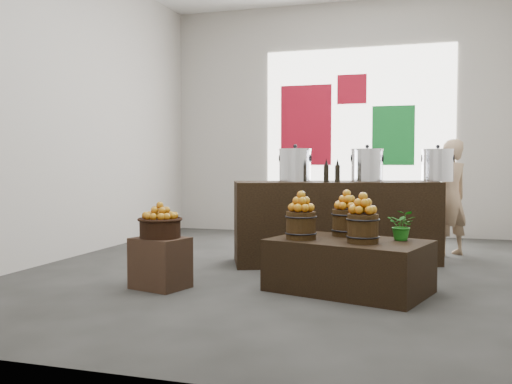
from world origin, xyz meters
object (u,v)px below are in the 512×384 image
(crate, at_px, (160,263))
(stock_pot_center, at_px, (367,166))
(display_table, at_px, (348,266))
(stock_pot_left, at_px, (295,166))
(counter, at_px, (335,222))
(stock_pot_right, at_px, (438,166))
(shopper, at_px, (450,198))
(wicker_basket, at_px, (160,229))

(crate, bearing_deg, stock_pot_center, 48.95)
(display_table, distance_m, stock_pot_left, 1.85)
(crate, distance_m, counter, 2.41)
(display_table, height_order, stock_pot_center, stock_pot_center)
(crate, height_order, counter, counter)
(stock_pot_center, bearing_deg, stock_pot_right, 21.67)
(display_table, height_order, shopper, shopper)
(wicker_basket, bearing_deg, display_table, 12.30)
(counter, height_order, stock_pot_left, stock_pot_left)
(shopper, bearing_deg, wicker_basket, 4.00)
(stock_pot_center, distance_m, shopper, 1.40)
(stock_pot_left, bearing_deg, stock_pot_center, 21.67)
(wicker_basket, height_order, stock_pot_right, stock_pot_right)
(stock_pot_center, bearing_deg, shopper, 41.07)
(shopper, bearing_deg, display_table, 26.24)
(stock_pot_left, height_order, stock_pot_right, same)
(crate, bearing_deg, stock_pot_right, 42.30)
(crate, xyz_separation_m, stock_pot_right, (2.63, 2.40, 0.95))
(stock_pot_center, height_order, shopper, shopper)
(stock_pot_right, bearing_deg, crate, -137.70)
(counter, height_order, stock_pot_right, stock_pot_right)
(counter, bearing_deg, shopper, 15.02)
(display_table, bearing_deg, crate, -151.35)
(stock_pot_center, distance_m, stock_pot_right, 0.90)
(stock_pot_center, bearing_deg, display_table, -89.72)
(counter, bearing_deg, crate, -148.40)
(display_table, bearing_deg, counter, 120.11)
(wicker_basket, relative_size, stock_pot_center, 1.05)
(wicker_basket, distance_m, stock_pot_right, 3.61)
(stock_pot_right, xyz_separation_m, shopper, (0.17, 0.54, -0.43))
(crate, xyz_separation_m, counter, (1.43, 1.92, 0.25))
(stock_pot_center, bearing_deg, crate, -131.05)
(display_table, bearing_deg, wicker_basket, -151.35)
(stock_pot_left, bearing_deg, wicker_basket, -119.05)
(display_table, bearing_deg, stock_pot_center, 106.63)
(display_table, distance_m, stock_pot_right, 2.37)
(stock_pot_left, bearing_deg, shopper, 33.28)
(wicker_basket, bearing_deg, crate, 0.00)
(wicker_basket, relative_size, stock_pot_right, 1.05)
(stock_pot_center, bearing_deg, stock_pot_left, -158.33)
(crate, distance_m, stock_pot_center, 2.90)
(wicker_basket, distance_m, display_table, 1.88)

